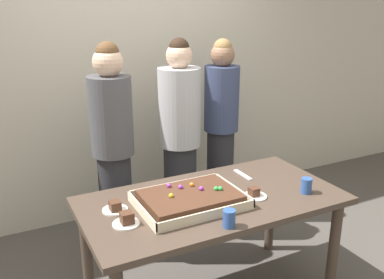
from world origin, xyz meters
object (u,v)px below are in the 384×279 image
at_px(sheet_cake, 190,199).
at_px(plated_slice_far_left, 254,194).
at_px(drink_cup_middle, 229,219).
at_px(person_serving_front, 180,137).
at_px(drink_cup_nearest, 306,186).
at_px(cake_server_utensil, 243,175).
at_px(person_green_shirt_behind, 221,128).
at_px(plated_slice_near_right, 127,220).
at_px(plated_slice_near_left, 115,208).
at_px(person_striped_tie_right, 113,150).
at_px(party_table, 212,212).

bearing_deg(sheet_cake, plated_slice_far_left, -12.48).
distance_m(drink_cup_middle, person_serving_front, 1.32).
bearing_deg(drink_cup_nearest, cake_server_utensil, 115.14).
xyz_separation_m(cake_server_utensil, person_serving_front, (-0.15, 0.71, 0.10)).
xyz_separation_m(drink_cup_middle, person_green_shirt_behind, (0.77, 1.38, 0.05)).
bearing_deg(sheet_cake, plated_slice_near_right, -172.39).
xyz_separation_m(drink_cup_nearest, person_serving_front, (-0.35, 1.14, 0.05)).
relative_size(plated_slice_near_left, person_green_shirt_behind, 0.09).
distance_m(sheet_cake, plated_slice_far_left, 0.42).
xyz_separation_m(person_serving_front, person_striped_tie_right, (-0.60, -0.11, 0.02)).
bearing_deg(person_green_shirt_behind, person_striped_tie_right, -40.37).
bearing_deg(drink_cup_middle, plated_slice_near_left, 137.43).
bearing_deg(person_green_shirt_behind, plated_slice_far_left, 17.94).
bearing_deg(sheet_cake, drink_cup_nearest, -14.36).
bearing_deg(person_striped_tie_right, person_green_shirt_behind, 86.66).
relative_size(sheet_cake, plated_slice_far_left, 4.21).
bearing_deg(plated_slice_far_left, person_serving_front, 91.23).
distance_m(plated_slice_near_left, person_serving_front, 1.16).
relative_size(cake_server_utensil, person_green_shirt_behind, 0.12).
xyz_separation_m(sheet_cake, drink_cup_middle, (0.07, -0.33, 0.01)).
bearing_deg(plated_slice_far_left, plated_slice_near_left, 165.52).
height_order(party_table, plated_slice_near_left, plated_slice_near_left).
distance_m(plated_slice_far_left, drink_cup_nearest, 0.35).
distance_m(party_table, plated_slice_far_left, 0.29).
bearing_deg(plated_slice_near_left, person_green_shirt_behind, 36.04).
height_order(drink_cup_middle, person_green_shirt_behind, person_green_shirt_behind).
distance_m(sheet_cake, person_green_shirt_behind, 1.34).
bearing_deg(person_green_shirt_behind, cake_server_utensil, 18.41).
bearing_deg(person_striped_tie_right, sheet_cake, 0.02).
xyz_separation_m(plated_slice_near_right, person_striped_tie_right, (0.20, 0.90, 0.09)).
bearing_deg(plated_slice_near_right, person_green_shirt_behind, 41.26).
relative_size(party_table, drink_cup_nearest, 16.35).
bearing_deg(person_green_shirt_behind, person_serving_front, -39.25).
height_order(plated_slice_near_left, cake_server_utensil, plated_slice_near_left).
bearing_deg(drink_cup_middle, plated_slice_near_right, 150.57).
bearing_deg(plated_slice_far_left, person_striped_tie_right, 123.70).
height_order(plated_slice_near_right, drink_cup_nearest, drink_cup_nearest).
bearing_deg(sheet_cake, party_table, 7.32).
bearing_deg(plated_slice_near_right, plated_slice_near_left, 92.90).
xyz_separation_m(drink_cup_middle, cake_server_utensil, (0.47, 0.57, -0.05)).
bearing_deg(party_table, drink_cup_nearest, -20.29).
relative_size(sheet_cake, plated_slice_near_right, 4.21).
height_order(plated_slice_far_left, cake_server_utensil, plated_slice_far_left).
distance_m(plated_slice_near_left, person_green_shirt_behind, 1.57).
bearing_deg(cake_server_utensil, drink_cup_middle, -129.54).
relative_size(cake_server_utensil, person_serving_front, 0.12).
bearing_deg(cake_server_utensil, person_green_shirt_behind, 69.72).
distance_m(plated_slice_near_right, person_serving_front, 1.29).
height_order(party_table, person_serving_front, person_serving_front).
distance_m(drink_cup_middle, person_green_shirt_behind, 1.58).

